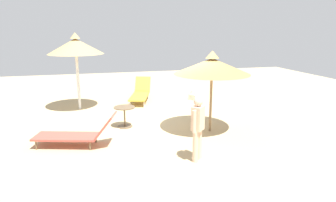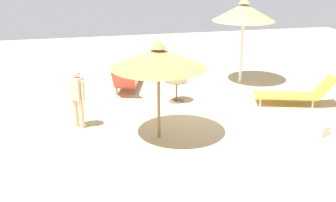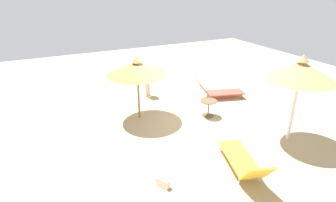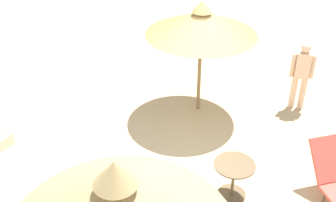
{
  "view_description": "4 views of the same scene",
  "coord_description": "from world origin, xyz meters",
  "px_view_note": "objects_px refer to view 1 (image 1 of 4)",
  "views": [
    {
      "loc": [
        -8.78,
        2.22,
        3.03
      ],
      "look_at": [
        -0.45,
        0.06,
        0.92
      ],
      "focal_mm": 32.14,
      "sensor_mm": 36.0,
      "label": 1
    },
    {
      "loc": [
        -2.72,
        -10.46,
        4.25
      ],
      "look_at": [
        -0.53,
        -0.95,
        0.83
      ],
      "focal_mm": 46.18,
      "sensor_mm": 36.0,
      "label": 2
    },
    {
      "loc": [
        8.15,
        -4.25,
        4.81
      ],
      "look_at": [
        -0.11,
        -0.27,
        0.79
      ],
      "focal_mm": 29.44,
      "sensor_mm": 36.0,
      "label": 3
    },
    {
      "loc": [
        3.73,
        4.96,
        4.89
      ],
      "look_at": [
        0.11,
        -0.91,
        0.61
      ],
      "focal_mm": 44.4,
      "sensor_mm": 36.0,
      "label": 4
    }
  ],
  "objects_px": {
    "parasol_umbrella_center": "(212,66)",
    "side_table_round": "(125,113)",
    "person_standing_near_right": "(198,126)",
    "handbag": "(193,97)",
    "lounge_chair_back": "(140,92)",
    "parasol_umbrella_edge": "(76,46)",
    "lounge_chair_near_left": "(78,133)"
  },
  "relations": [
    {
      "from": "parasol_umbrella_center",
      "to": "side_table_round",
      "type": "height_order",
      "value": "parasol_umbrella_center"
    },
    {
      "from": "person_standing_near_right",
      "to": "handbag",
      "type": "relative_size",
      "value": 3.65
    },
    {
      "from": "handbag",
      "to": "lounge_chair_back",
      "type": "bearing_deg",
      "value": 78.6
    },
    {
      "from": "parasol_umbrella_center",
      "to": "lounge_chair_back",
      "type": "height_order",
      "value": "parasol_umbrella_center"
    },
    {
      "from": "lounge_chair_back",
      "to": "handbag",
      "type": "height_order",
      "value": "lounge_chair_back"
    },
    {
      "from": "parasol_umbrella_center",
      "to": "parasol_umbrella_edge",
      "type": "relative_size",
      "value": 0.84
    },
    {
      "from": "parasol_umbrella_center",
      "to": "person_standing_near_right",
      "type": "relative_size",
      "value": 1.59
    },
    {
      "from": "lounge_chair_near_left",
      "to": "side_table_round",
      "type": "bearing_deg",
      "value": -46.65
    },
    {
      "from": "lounge_chair_back",
      "to": "person_standing_near_right",
      "type": "xyz_separation_m",
      "value": [
        -6.17,
        -0.31,
        0.5
      ]
    },
    {
      "from": "lounge_chair_near_left",
      "to": "lounge_chair_back",
      "type": "bearing_deg",
      "value": -27.62
    },
    {
      "from": "parasol_umbrella_edge",
      "to": "lounge_chair_back",
      "type": "relative_size",
      "value": 1.24
    },
    {
      "from": "parasol_umbrella_edge",
      "to": "parasol_umbrella_center",
      "type": "bearing_deg",
      "value": -133.24
    },
    {
      "from": "parasol_umbrella_center",
      "to": "parasol_umbrella_edge",
      "type": "bearing_deg",
      "value": 46.76
    },
    {
      "from": "side_table_round",
      "to": "parasol_umbrella_center",
      "type": "bearing_deg",
      "value": -113.11
    },
    {
      "from": "parasol_umbrella_edge",
      "to": "person_standing_near_right",
      "type": "relative_size",
      "value": 1.89
    },
    {
      "from": "lounge_chair_near_left",
      "to": "side_table_round",
      "type": "height_order",
      "value": "lounge_chair_near_left"
    },
    {
      "from": "parasol_umbrella_edge",
      "to": "lounge_chair_back",
      "type": "bearing_deg",
      "value": -73.66
    },
    {
      "from": "lounge_chair_near_left",
      "to": "side_table_round",
      "type": "distance_m",
      "value": 1.86
    },
    {
      "from": "side_table_round",
      "to": "lounge_chair_near_left",
      "type": "bearing_deg",
      "value": 133.35
    },
    {
      "from": "parasol_umbrella_edge",
      "to": "side_table_round",
      "type": "bearing_deg",
      "value": -151.21
    },
    {
      "from": "parasol_umbrella_edge",
      "to": "person_standing_near_right",
      "type": "xyz_separation_m",
      "value": [
        -5.45,
        -2.77,
        -1.51
      ]
    },
    {
      "from": "lounge_chair_near_left",
      "to": "lounge_chair_back",
      "type": "xyz_separation_m",
      "value": [
        4.57,
        -2.39,
        0.0
      ]
    },
    {
      "from": "parasol_umbrella_edge",
      "to": "person_standing_near_right",
      "type": "distance_m",
      "value": 6.3
    },
    {
      "from": "parasol_umbrella_edge",
      "to": "handbag",
      "type": "height_order",
      "value": "parasol_umbrella_edge"
    },
    {
      "from": "lounge_chair_back",
      "to": "parasol_umbrella_center",
      "type": "bearing_deg",
      "value": -162.31
    },
    {
      "from": "parasol_umbrella_center",
      "to": "lounge_chair_near_left",
      "type": "relative_size",
      "value": 1.08
    },
    {
      "from": "side_table_round",
      "to": "parasol_umbrella_edge",
      "type": "bearing_deg",
      "value": 28.79
    },
    {
      "from": "parasol_umbrella_edge",
      "to": "handbag",
      "type": "xyz_separation_m",
      "value": [
        0.28,
        -4.65,
        -2.22
      ]
    },
    {
      "from": "lounge_chair_back",
      "to": "lounge_chair_near_left",
      "type": "bearing_deg",
      "value": 152.38
    },
    {
      "from": "parasol_umbrella_edge",
      "to": "lounge_chair_back",
      "type": "xyz_separation_m",
      "value": [
        0.72,
        -2.46,
        -2.0
      ]
    },
    {
      "from": "handbag",
      "to": "person_standing_near_right",
      "type": "bearing_deg",
      "value": 161.82
    },
    {
      "from": "lounge_chair_back",
      "to": "side_table_round",
      "type": "relative_size",
      "value": 3.5
    }
  ]
}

